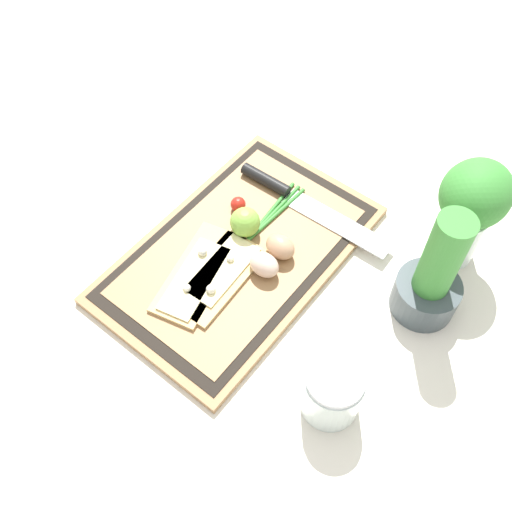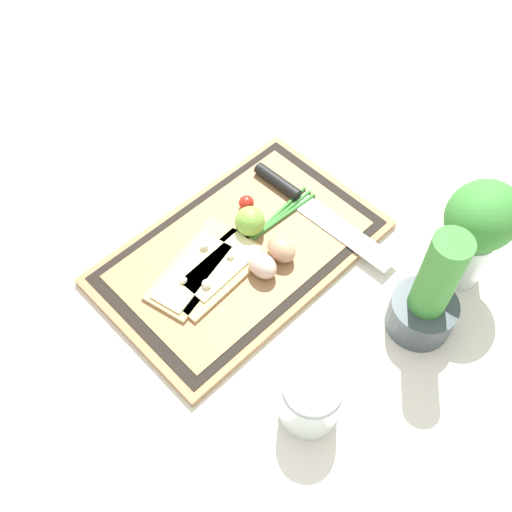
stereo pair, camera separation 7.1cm
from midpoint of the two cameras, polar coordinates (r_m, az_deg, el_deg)
The scene contains 13 objects.
ground_plane at distance 1.04m, azimuth 0.51°, elevation 0.06°, with size 6.00×6.00×0.00m, color silver.
cutting_board at distance 1.04m, azimuth 0.52°, elevation 0.32°, with size 0.48×0.30×0.02m.
pizza_slice_near at distance 1.00m, azimuth -3.66°, elevation -1.23°, with size 0.21×0.13×0.02m.
pizza_slice_far at distance 1.00m, azimuth -1.69°, elevation -1.55°, with size 0.18×0.09×0.02m.
knife at distance 1.09m, azimuth 6.02°, elevation 5.44°, with size 0.05×0.31×0.02m.
egg_brown at distance 1.01m, azimuth 4.46°, elevation 0.52°, with size 0.04×0.05×0.04m, color tan.
egg_pink at distance 0.99m, azimuth 2.70°, elevation -1.01°, with size 0.04×0.05×0.04m, color beige.
lime at distance 1.03m, azimuth 1.40°, elevation 3.23°, with size 0.05×0.05×0.05m, color #7FB742.
cherry_tomato_red at distance 1.07m, azimuth 0.98°, elevation 5.00°, with size 0.03×0.03×0.03m, color red.
scallion_bunch at distance 1.03m, azimuth 1.23°, elevation 1.39°, with size 0.32×0.04×0.01m.
herb_pot at distance 0.95m, azimuth 18.16°, elevation -4.02°, with size 0.10×0.10×0.22m.
sauce_jar at distance 0.88m, azimuth 7.56°, elevation -13.67°, with size 0.09×0.09×0.10m.
herb_glass at distance 0.99m, azimuth 22.21°, elevation 2.31°, with size 0.13×0.11×0.21m.
Camera 2 is at (0.39, 0.44, 0.86)m, focal length 42.00 mm.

